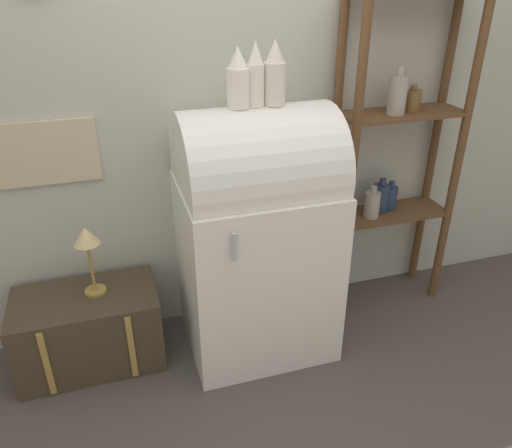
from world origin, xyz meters
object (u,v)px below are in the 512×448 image
object	(u,v)px
suitcase_trunk	(90,329)
vase_right	(275,75)
vase_left	(238,80)
desk_lamp	(87,243)
vase_center	(256,76)
refrigerator	(256,233)

from	to	relation	value
suitcase_trunk	vase_right	bearing A→B (deg)	-3.93
vase_left	desk_lamp	bearing A→B (deg)	172.92
vase_center	desk_lamp	xyz separation A→B (m)	(-0.85, 0.09, -0.78)
refrigerator	suitcase_trunk	distance (m)	1.03
vase_right	vase_center	bearing A→B (deg)	177.54
suitcase_trunk	vase_right	world-z (taller)	vase_right
refrigerator	desk_lamp	size ratio (longest dim) A/B	3.56
vase_right	desk_lamp	bearing A→B (deg)	174.27
refrigerator	vase_left	xyz separation A→B (m)	(-0.08, 0.01, 0.79)
suitcase_trunk	vase_right	size ratio (longest dim) A/B	2.49
refrigerator	suitcase_trunk	bearing A→B (deg)	174.87
vase_left	refrigerator	bearing A→B (deg)	-8.33
vase_right	suitcase_trunk	bearing A→B (deg)	176.07
refrigerator	vase_right	size ratio (longest dim) A/B	4.59
vase_left	vase_right	distance (m)	0.17
refrigerator	vase_right	world-z (taller)	vase_right
vase_left	vase_right	xyz separation A→B (m)	(0.17, 0.00, 0.01)
suitcase_trunk	refrigerator	bearing A→B (deg)	-5.13
suitcase_trunk	vase_left	distance (m)	1.52
refrigerator	vase_center	bearing A→B (deg)	77.07
vase_center	vase_right	xyz separation A→B (m)	(0.09, -0.00, 0.00)
refrigerator	vase_center	size ratio (longest dim) A/B	4.66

